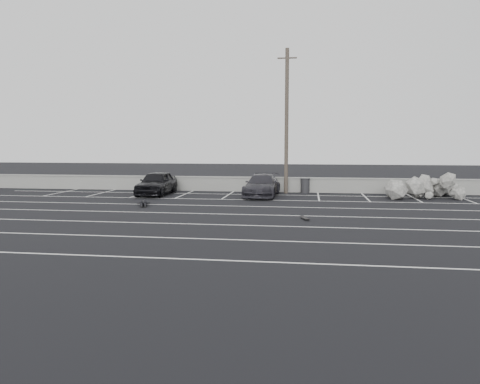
% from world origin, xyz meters
% --- Properties ---
extents(ground, '(120.00, 120.00, 0.00)m').
position_xyz_m(ground, '(0.00, 0.00, 0.00)').
color(ground, black).
rests_on(ground, ground).
extents(seawall, '(50.00, 0.45, 1.06)m').
position_xyz_m(seawall, '(0.00, 14.00, 0.55)').
color(seawall, gray).
rests_on(seawall, ground).
extents(stall_lines, '(36.00, 20.05, 0.01)m').
position_xyz_m(stall_lines, '(-0.08, 4.41, 0.00)').
color(stall_lines, silver).
rests_on(stall_lines, ground).
extents(car_left, '(1.94, 4.74, 1.61)m').
position_xyz_m(car_left, '(-6.78, 10.85, 0.81)').
color(car_left, black).
rests_on(car_left, ground).
extents(car_right, '(2.25, 5.08, 1.45)m').
position_xyz_m(car_right, '(0.34, 10.94, 0.73)').
color(car_right, '#27262C').
rests_on(car_right, ground).
extents(utility_pole, '(1.32, 0.26, 9.88)m').
position_xyz_m(utility_pole, '(1.79, 13.20, 5.00)').
color(utility_pole, '#4C4238').
rests_on(utility_pole, ground).
extents(trash_bin, '(0.86, 0.86, 1.03)m').
position_xyz_m(trash_bin, '(3.11, 13.60, 0.52)').
color(trash_bin, '#262628').
rests_on(trash_bin, ground).
extents(riprap_pile, '(5.32, 4.01, 1.44)m').
position_xyz_m(riprap_pile, '(10.65, 11.64, 0.56)').
color(riprap_pile, '#9D9993').
rests_on(riprap_pile, ground).
extents(person, '(2.20, 2.62, 0.42)m').
position_xyz_m(person, '(-5.80, 5.54, 0.21)').
color(person, black).
rests_on(person, ground).
extents(skateboard, '(0.43, 0.77, 0.09)m').
position_xyz_m(skateboard, '(3.21, 1.87, 0.07)').
color(skateboard, black).
rests_on(skateboard, ground).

